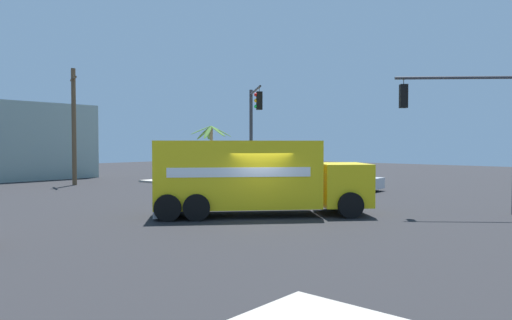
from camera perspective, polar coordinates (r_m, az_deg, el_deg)
ground_plane at (r=18.35m, az=0.44°, el=-6.96°), size 100.00×100.00×0.00m
sidewalk_corner_far at (r=35.53m, az=-1.65°, el=-2.49°), size 10.94×10.94×0.14m
delivery_truck at (r=18.79m, az=-0.22°, el=-2.00°), size 7.93×7.58×2.97m
traffic_light_primary at (r=27.17m, az=-0.30°, el=4.50°), size 2.75×3.10×5.95m
traffic_light_secondary at (r=20.87m, az=25.00°, el=4.47°), size 3.12×3.89×5.75m
sedan_silver at (r=29.51m, az=10.88°, el=-2.36°), size 2.29×4.42×1.31m
palm_tree_far at (r=38.11m, az=-5.43°, el=2.39°), size 3.25×3.20×4.18m
utility_pole at (r=34.69m, az=-21.19°, el=3.99°), size 0.86×2.11×8.00m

